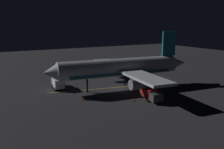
% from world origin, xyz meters
% --- Properties ---
extents(ground_plane, '(180.00, 180.00, 0.20)m').
position_xyz_m(ground_plane, '(0.00, 0.00, -0.10)').
color(ground_plane, '#28282C').
extents(apron_guide_stripe, '(5.29, 22.56, 0.01)m').
position_xyz_m(apron_guide_stripe, '(2.19, 4.00, 0.00)').
color(apron_guide_stripe, gold).
rests_on(apron_guide_stripe, ground_plane).
extents(airliner, '(31.67, 34.88, 12.72)m').
position_xyz_m(airliner, '(-0.07, -0.59, 4.74)').
color(airliner, silver).
rests_on(airliner, ground_plane).
extents(baggage_truck, '(6.23, 2.74, 2.44)m').
position_xyz_m(baggage_truck, '(7.18, 12.15, 1.26)').
color(baggage_truck, silver).
rests_on(baggage_truck, ground_plane).
extents(catering_truck, '(6.18, 3.30, 2.18)m').
position_xyz_m(catering_truck, '(-9.92, -0.91, 1.15)').
color(catering_truck, maroon).
rests_on(catering_truck, ground_plane).
extents(ground_crew_worker, '(0.40, 0.40, 1.74)m').
position_xyz_m(ground_crew_worker, '(5.52, 11.09, 0.89)').
color(ground_crew_worker, black).
rests_on(ground_crew_worker, ground_plane).
extents(traffic_cone_near_left, '(0.50, 0.50, 0.55)m').
position_xyz_m(traffic_cone_near_left, '(-3.57, 10.60, 0.25)').
color(traffic_cone_near_left, '#EA590F').
rests_on(traffic_cone_near_left, ground_plane).
extents(traffic_cone_near_right, '(0.50, 0.50, 0.55)m').
position_xyz_m(traffic_cone_near_right, '(-3.99, 3.82, 0.25)').
color(traffic_cone_near_right, '#EA590F').
rests_on(traffic_cone_near_right, ground_plane).
extents(traffic_cone_under_wing, '(0.50, 0.50, 0.55)m').
position_xyz_m(traffic_cone_under_wing, '(8.40, 7.26, 0.25)').
color(traffic_cone_under_wing, '#EA590F').
rests_on(traffic_cone_under_wing, ground_plane).
extents(traffic_cone_far, '(0.50, 0.50, 0.55)m').
position_xyz_m(traffic_cone_far, '(-8.87, 2.27, 0.25)').
color(traffic_cone_far, '#EA590F').
rests_on(traffic_cone_far, ground_plane).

